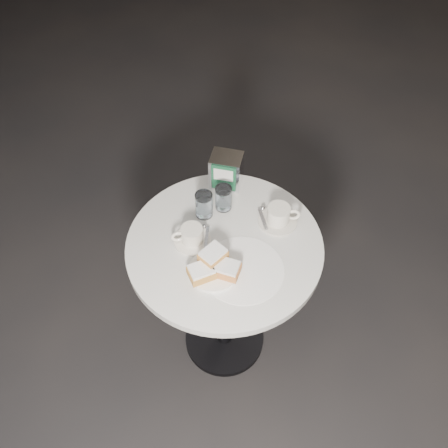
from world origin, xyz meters
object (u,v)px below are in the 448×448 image
cafe_table (224,275)px  water_glass_right (223,198)px  napkin_dispenser (226,170)px  beignet_plate (214,267)px  water_glass_left (204,205)px  coffee_cup_left (192,236)px  coffee_cup_right (279,216)px

cafe_table → water_glass_right: size_ratio=7.46×
cafe_table → napkin_dispenser: (0.03, 0.30, 0.27)m
beignet_plate → water_glass_left: water_glass_left is taller
cafe_table → coffee_cup_left: coffee_cup_left is taller
water_glass_left → cafe_table: bearing=-66.8°
coffee_cup_left → water_glass_right: bearing=44.5°
beignet_plate → water_glass_right: size_ratio=1.89×
cafe_table → coffee_cup_right: size_ratio=4.66×
water_glass_right → napkin_dispenser: bearing=79.7°
cafe_table → napkin_dispenser: bearing=83.5°
coffee_cup_right → water_glass_left: (-0.27, 0.06, 0.02)m
cafe_table → coffee_cup_right: (0.20, 0.08, 0.23)m
cafe_table → water_glass_left: water_glass_left is taller
water_glass_left → water_glass_right: bearing=21.5°
beignet_plate → napkin_dispenser: size_ratio=1.33×
water_glass_left → coffee_cup_left: bearing=-112.7°
coffee_cup_right → water_glass_left: water_glass_left is taller
coffee_cup_left → napkin_dispenser: size_ratio=1.05×
beignet_plate → coffee_cup_right: 0.32m
coffee_cup_left → coffee_cup_right: size_ratio=0.92×
cafe_table → water_glass_right: water_glass_right is taller
cafe_table → coffee_cup_left: (-0.11, 0.02, 0.23)m
beignet_plate → water_glass_right: bearing=78.6°
coffee_cup_left → coffee_cup_right: coffee_cup_right is taller
napkin_dispenser → coffee_cup_left: bearing=-100.1°
napkin_dispenser → water_glass_right: bearing=-82.2°
beignet_plate → water_glass_right: 0.30m
beignet_plate → coffee_cup_left: (-0.07, 0.14, -0.00)m
water_glass_left → napkin_dispenser: 0.18m
cafe_table → coffee_cup_left: size_ratio=5.04×
coffee_cup_left → water_glass_left: 0.13m
coffee_cup_right → water_glass_right: water_glass_right is taller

